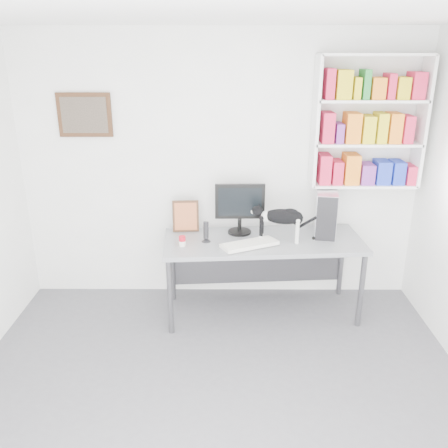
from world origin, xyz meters
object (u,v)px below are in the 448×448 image
object	(u,v)px
desk	(262,276)
speaker	(206,231)
keyboard	(250,244)
leaning_print	(186,216)
monitor	(240,208)
pc_tower	(326,212)
bookshelf	(368,122)
soup_can	(182,241)
cat	(281,225)

from	to	relation	value
desk	speaker	bearing A→B (deg)	-178.75
keyboard	leaning_print	world-z (taller)	leaning_print
monitor	pc_tower	bearing A→B (deg)	-0.91
bookshelf	leaning_print	world-z (taller)	bookshelf
leaning_print	soup_can	size ratio (longest dim) A/B	3.48
leaning_print	speaker	bearing A→B (deg)	-56.92
bookshelf	pc_tower	distance (m)	0.93
speaker	soup_can	world-z (taller)	speaker
monitor	pc_tower	distance (m)	0.84
desk	soup_can	xyz separation A→B (m)	(-0.76, -0.15, 0.44)
pc_tower	speaker	distance (m)	1.19
keyboard	desk	bearing A→B (deg)	24.44
desk	speaker	xyz separation A→B (m)	(-0.54, -0.05, 0.50)
desk	leaning_print	xyz separation A→B (m)	(-0.76, 0.23, 0.55)
desk	leaning_print	world-z (taller)	leaning_print
soup_can	cat	distance (m)	0.93
monitor	bookshelf	bearing A→B (deg)	5.90
bookshelf	pc_tower	size ratio (longest dim) A/B	2.81
pc_tower	speaker	size ratio (longest dim) A/B	2.17
desk	soup_can	size ratio (longest dim) A/B	20.41
monitor	leaning_print	distance (m)	0.55
bookshelf	speaker	distance (m)	1.84
desk	keyboard	world-z (taller)	keyboard
bookshelf	cat	distance (m)	1.27
pc_tower	bookshelf	bearing A→B (deg)	30.65
keyboard	monitor	bearing A→B (deg)	78.99
bookshelf	keyboard	world-z (taller)	bookshelf
bookshelf	soup_can	size ratio (longest dim) A/B	13.40
desk	monitor	xyz separation A→B (m)	(-0.22, 0.17, 0.65)
cat	soup_can	bearing A→B (deg)	-162.91
pc_tower	leaning_print	world-z (taller)	pc_tower
desk	cat	bearing A→B (deg)	-18.99
pc_tower	leaning_print	xyz separation A→B (m)	(-1.37, 0.06, -0.06)
keyboard	speaker	bearing A→B (deg)	139.61
monitor	soup_can	distance (m)	0.66
soup_can	monitor	bearing A→B (deg)	31.15
cat	desk	bearing A→B (deg)	175.39
desk	pc_tower	size ratio (longest dim) A/B	4.27
keyboard	speaker	xyz separation A→B (m)	(-0.41, 0.11, 0.08)
keyboard	leaning_print	size ratio (longest dim) A/B	1.63
bookshelf	pc_tower	world-z (taller)	bookshelf
monitor	pc_tower	world-z (taller)	monitor
bookshelf	cat	bearing A→B (deg)	-156.54
desk	speaker	world-z (taller)	speaker
bookshelf	pc_tower	bearing A→B (deg)	-158.62
desk	cat	world-z (taller)	cat
bookshelf	speaker	world-z (taller)	bookshelf
keyboard	cat	world-z (taller)	cat
pc_tower	speaker	world-z (taller)	pc_tower
leaning_print	cat	size ratio (longest dim) A/B	0.59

